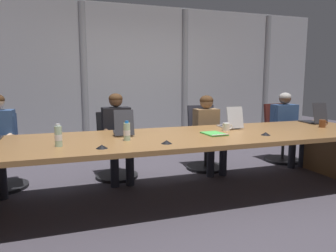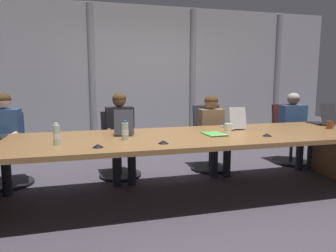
{
  "view_description": "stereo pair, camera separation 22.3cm",
  "coord_description": "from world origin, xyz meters",
  "px_view_note": "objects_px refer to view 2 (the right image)",
  "views": [
    {
      "loc": [
        -1.37,
        -3.33,
        1.37
      ],
      "look_at": [
        -0.21,
        0.12,
        0.84
      ],
      "focal_mm": 33.44,
      "sensor_mm": 36.0,
      "label": 1
    },
    {
      "loc": [
        -1.16,
        -3.39,
        1.37
      ],
      "look_at": [
        -0.21,
        0.12,
        0.84
      ],
      "focal_mm": 33.44,
      "sensor_mm": 36.0,
      "label": 2
    }
  ],
  "objects_px": {
    "person_right_mid": "(295,124)",
    "water_bottle_secondary": "(125,131)",
    "office_chair_left_end": "(8,158)",
    "conference_mic_right_side": "(98,146)",
    "office_chair_left_mid": "(119,152)",
    "coffee_mug_near": "(228,127)",
    "laptop_center": "(234,124)",
    "person_left_end": "(3,135)",
    "coffee_mug_far": "(330,125)",
    "person_center": "(213,128)",
    "person_left_mid": "(121,131)",
    "conference_mic_middle": "(267,135)",
    "laptop_left_mid": "(124,129)",
    "office_chair_center": "(209,145)",
    "office_chair_right_mid": "(289,141)",
    "spiral_notepad": "(214,134)",
    "conference_mic_left_side": "(163,142)",
    "laptop_right_mid": "(322,120)",
    "water_bottle_primary": "(57,135)"
  },
  "relations": [
    {
      "from": "office_chair_left_end",
      "to": "person_center",
      "type": "height_order",
      "value": "person_center"
    },
    {
      "from": "laptop_right_mid",
      "to": "office_chair_center",
      "type": "height_order",
      "value": "laptop_right_mid"
    },
    {
      "from": "office_chair_right_mid",
      "to": "water_bottle_secondary",
      "type": "height_order",
      "value": "office_chair_right_mid"
    },
    {
      "from": "laptop_right_mid",
      "to": "conference_mic_middle",
      "type": "relative_size",
      "value": 3.74
    },
    {
      "from": "person_right_mid",
      "to": "coffee_mug_far",
      "type": "relative_size",
      "value": 8.94
    },
    {
      "from": "laptop_center",
      "to": "water_bottle_secondary",
      "type": "distance_m",
      "value": 1.55
    },
    {
      "from": "laptop_center",
      "to": "office_chair_right_mid",
      "type": "bearing_deg",
      "value": -60.15
    },
    {
      "from": "office_chair_right_mid",
      "to": "conference_mic_right_side",
      "type": "bearing_deg",
      "value": -71.64
    },
    {
      "from": "coffee_mug_near",
      "to": "coffee_mug_far",
      "type": "xyz_separation_m",
      "value": [
        1.38,
        -0.16,
        0.0
      ]
    },
    {
      "from": "office_chair_left_end",
      "to": "conference_mic_right_side",
      "type": "height_order",
      "value": "office_chair_left_end"
    },
    {
      "from": "spiral_notepad",
      "to": "person_right_mid",
      "type": "bearing_deg",
      "value": 24.12
    },
    {
      "from": "laptop_left_mid",
      "to": "office_chair_left_mid",
      "type": "relative_size",
      "value": 0.5
    },
    {
      "from": "office_chair_left_end",
      "to": "water_bottle_secondary",
      "type": "distance_m",
      "value": 1.88
    },
    {
      "from": "water_bottle_secondary",
      "to": "laptop_center",
      "type": "bearing_deg",
      "value": 16.18
    },
    {
      "from": "laptop_right_mid",
      "to": "conference_mic_left_side",
      "type": "relative_size",
      "value": 3.74
    },
    {
      "from": "office_chair_left_end",
      "to": "person_center",
      "type": "relative_size",
      "value": 0.82
    },
    {
      "from": "office_chair_center",
      "to": "person_right_mid",
      "type": "distance_m",
      "value": 1.46
    },
    {
      "from": "person_right_mid",
      "to": "person_left_end",
      "type": "bearing_deg",
      "value": -87.41
    },
    {
      "from": "coffee_mug_far",
      "to": "water_bottle_secondary",
      "type": "bearing_deg",
      "value": -178.26
    },
    {
      "from": "office_chair_left_end",
      "to": "office_chair_right_mid",
      "type": "xyz_separation_m",
      "value": [
        4.3,
        0.0,
        0.01
      ]
    },
    {
      "from": "laptop_left_mid",
      "to": "person_center",
      "type": "xyz_separation_m",
      "value": [
        1.4,
        0.58,
        -0.14
      ]
    },
    {
      "from": "person_right_mid",
      "to": "conference_mic_left_side",
      "type": "bearing_deg",
      "value": -60.36
    },
    {
      "from": "office_chair_left_mid",
      "to": "person_left_end",
      "type": "xyz_separation_m",
      "value": [
        -1.47,
        -0.15,
        0.34
      ]
    },
    {
      "from": "person_left_mid",
      "to": "conference_mic_middle",
      "type": "xyz_separation_m",
      "value": [
        1.53,
        -1.19,
        0.08
      ]
    },
    {
      "from": "coffee_mug_near",
      "to": "conference_mic_right_side",
      "type": "relative_size",
      "value": 1.24
    },
    {
      "from": "person_center",
      "to": "conference_mic_right_side",
      "type": "bearing_deg",
      "value": -53.16
    },
    {
      "from": "laptop_left_mid",
      "to": "office_chair_left_end",
      "type": "height_order",
      "value": "laptop_left_mid"
    },
    {
      "from": "office_chair_right_mid",
      "to": "conference_mic_middle",
      "type": "relative_size",
      "value": 8.83
    },
    {
      "from": "water_bottle_primary",
      "to": "water_bottle_secondary",
      "type": "xyz_separation_m",
      "value": [
        0.68,
        0.09,
        -0.0
      ]
    },
    {
      "from": "laptop_right_mid",
      "to": "office_chair_center",
      "type": "xyz_separation_m",
      "value": [
        -1.45,
        0.69,
        -0.43
      ]
    },
    {
      "from": "office_chair_left_mid",
      "to": "coffee_mug_near",
      "type": "height_order",
      "value": "office_chair_left_mid"
    },
    {
      "from": "office_chair_center",
      "to": "spiral_notepad",
      "type": "xyz_separation_m",
      "value": [
        -0.41,
        -1.11,
        0.38
      ]
    },
    {
      "from": "water_bottle_secondary",
      "to": "coffee_mug_near",
      "type": "height_order",
      "value": "water_bottle_secondary"
    },
    {
      "from": "person_center",
      "to": "office_chair_right_mid",
      "type": "bearing_deg",
      "value": 96.44
    },
    {
      "from": "water_bottle_secondary",
      "to": "coffee_mug_far",
      "type": "xyz_separation_m",
      "value": [
        2.7,
        0.08,
        -0.04
      ]
    },
    {
      "from": "person_center",
      "to": "person_right_mid",
      "type": "height_order",
      "value": "person_right_mid"
    },
    {
      "from": "person_center",
      "to": "person_right_mid",
      "type": "xyz_separation_m",
      "value": [
        1.43,
        0.01,
        0.01
      ]
    },
    {
      "from": "person_right_mid",
      "to": "conference_mic_right_side",
      "type": "bearing_deg",
      "value": -64.99
    },
    {
      "from": "laptop_left_mid",
      "to": "person_left_mid",
      "type": "height_order",
      "value": "person_left_mid"
    },
    {
      "from": "laptop_right_mid",
      "to": "office_chair_right_mid",
      "type": "bearing_deg",
      "value": 6.86
    },
    {
      "from": "laptop_left_mid",
      "to": "person_left_end",
      "type": "xyz_separation_m",
      "value": [
        -1.45,
        0.59,
        -0.11
      ]
    },
    {
      "from": "office_chair_left_end",
      "to": "person_left_end",
      "type": "distance_m",
      "value": 0.37
    },
    {
      "from": "person_right_mid",
      "to": "water_bottle_secondary",
      "type": "xyz_separation_m",
      "value": [
        -2.87,
        -1.0,
        0.17
      ]
    },
    {
      "from": "laptop_center",
      "to": "person_left_end",
      "type": "relative_size",
      "value": 0.31
    },
    {
      "from": "laptop_left_mid",
      "to": "office_chair_center",
      "type": "bearing_deg",
      "value": -55.93
    },
    {
      "from": "laptop_center",
      "to": "coffee_mug_far",
      "type": "xyz_separation_m",
      "value": [
        1.21,
        -0.35,
        -0.01
      ]
    },
    {
      "from": "water_bottle_secondary",
      "to": "conference_mic_left_side",
      "type": "height_order",
      "value": "water_bottle_secondary"
    },
    {
      "from": "conference_mic_right_side",
      "to": "office_chair_center",
      "type": "bearing_deg",
      "value": 39.89
    },
    {
      "from": "conference_mic_left_side",
      "to": "spiral_notepad",
      "type": "xyz_separation_m",
      "value": [
        0.7,
        0.33,
        -0.01
      ]
    },
    {
      "from": "spiral_notepad",
      "to": "water_bottle_secondary",
      "type": "bearing_deg",
      "value": 178.91
    }
  ]
}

